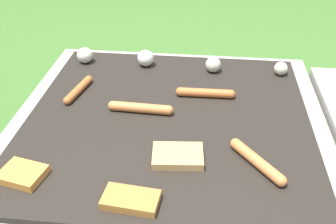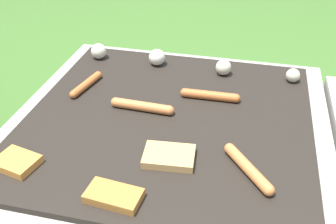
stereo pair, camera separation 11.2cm
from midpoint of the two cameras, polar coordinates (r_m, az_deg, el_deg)
ground_plane at (r=1.40m, az=2.36°, el=-14.70°), size 14.00×14.00×0.00m
grill at (r=1.26m, az=2.57°, el=-8.63°), size 0.92×0.92×0.41m
sausage_front_center at (r=1.15m, az=-0.93°, el=0.75°), size 0.20×0.04×0.03m
sausage_mid_right at (r=1.22m, az=8.74°, el=2.32°), size 0.19×0.03×0.03m
sausage_back_right at (r=0.97m, az=14.82°, el=-8.00°), size 0.13×0.15×0.03m
sausage_front_right at (r=1.28m, az=-9.37°, el=3.91°), size 0.05×0.16×0.02m
bread_slice_left at (r=1.01m, az=-18.18°, el=-7.03°), size 0.11×0.10×0.02m
bread_slice_right at (r=0.98m, az=3.43°, el=-6.56°), size 0.13×0.10×0.02m
bread_slice_center at (r=0.88m, az=-4.25°, el=-12.18°), size 0.13×0.08×0.02m
mushroom_row at (r=1.38m, az=3.38°, el=7.42°), size 0.74×0.08×0.06m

